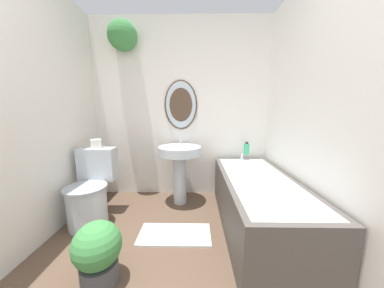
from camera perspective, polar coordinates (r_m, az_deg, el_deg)
wall_back at (r=2.70m, az=-5.11°, el=12.34°), size 2.49×0.36×2.40m
wall_left at (r=2.09m, az=-42.01°, el=7.63°), size 0.06×2.39×2.40m
wall_right at (r=1.85m, az=34.92°, el=8.42°), size 0.06×2.39×2.40m
toilet at (r=2.38m, az=-27.80°, el=-12.56°), size 0.41×0.58×0.77m
pedestal_sink at (r=2.45m, az=-3.64°, el=-5.22°), size 0.54×0.54×0.85m
bathtub at (r=2.12m, az=18.83°, el=-16.06°), size 0.68×1.62×0.61m
shampoo_bottle at (r=2.67m, az=15.86°, el=-1.36°), size 0.07×0.07×0.17m
potted_plant at (r=1.62m, az=-26.11°, el=-26.81°), size 0.32×0.32×0.46m
bath_mat at (r=2.06m, az=-5.12°, el=-25.13°), size 0.69×0.34×0.02m
toilet_paper_roll at (r=2.42m, az=-26.52°, el=0.08°), size 0.11×0.11×0.10m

